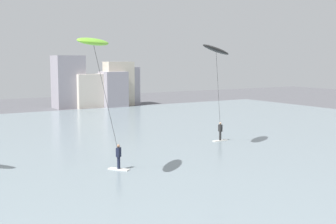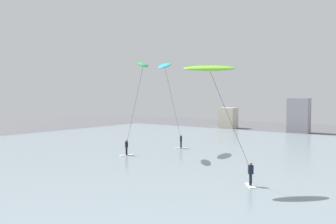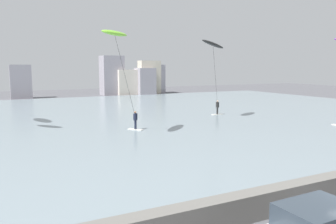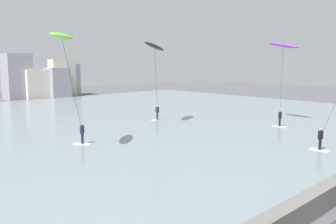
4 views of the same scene
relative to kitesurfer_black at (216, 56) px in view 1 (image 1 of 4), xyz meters
The scene contains 4 objects.
water_bay 13.97m from the kitesurfer_black, 148.90° to the left, with size 84.00×52.00×0.10m, color gray.
far_shore_buildings 34.98m from the kitesurfer_black, 89.41° to the left, with size 42.85×5.76×7.77m.
kitesurfer_black is the anchor object (origin of this frame).
kitesurfer_lime 12.67m from the kitesurfer_black, 160.37° to the right, with size 4.56×4.11×8.36m.
Camera 1 is at (-11.40, -3.52, 7.10)m, focal length 46.93 mm.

